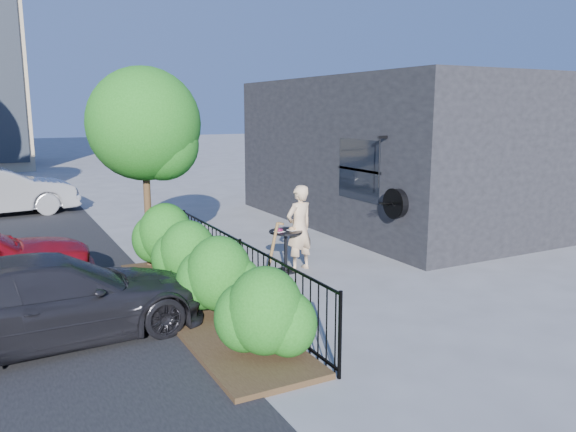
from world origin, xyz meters
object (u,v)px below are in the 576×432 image
patio_tree (148,131)px  shovel (267,272)px  car_darkgrey (53,299)px  cafe_table (286,244)px  woman (299,228)px

patio_tree → shovel: bearing=-73.4°
car_darkgrey → shovel: bearing=-100.4°
patio_tree → cafe_table: 3.47m
patio_tree → cafe_table: bearing=-33.1°
car_darkgrey → woman: bearing=-76.9°
shovel → cafe_table: bearing=54.9°
patio_tree → cafe_table: (2.25, -1.47, -2.19)m
woman → car_darkgrey: bearing=4.7°
cafe_table → car_darkgrey: 4.66m
patio_tree → woman: size_ratio=2.30×
shovel → car_darkgrey: (-3.13, 0.31, -0.03)m
shovel → car_darkgrey: shovel is taller
shovel → patio_tree: bearing=106.6°
patio_tree → cafe_table: patio_tree is taller
patio_tree → shovel: patio_tree is taller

